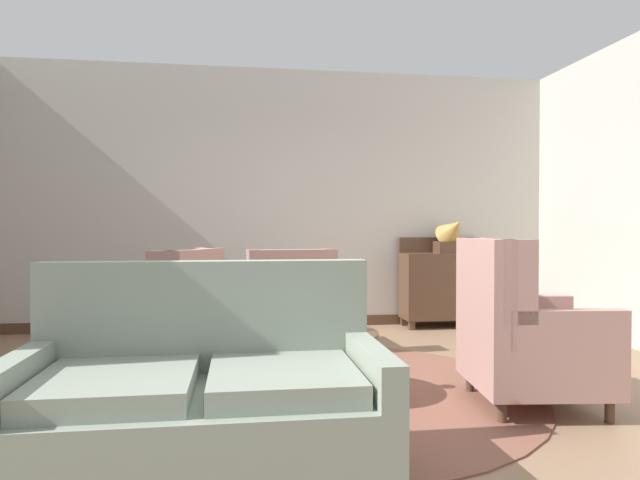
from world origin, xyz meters
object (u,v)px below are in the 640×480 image
Objects in this scene: coffee_table at (320,345)px; sideboard at (445,285)px; settee at (203,395)px; gramophone at (452,233)px; armchair_near_sideboard at (163,325)px; porcelain_vase at (323,309)px; armchair_back_corner at (522,336)px; armchair_far_left at (288,307)px.

sideboard is at bearing 53.51° from coffee_table.
settee is 3.25× the size of gramophone.
armchair_near_sideboard is at bearing 102.78° from settee.
coffee_table is 2.12× the size of porcelain_vase.
gramophone is at bearing 51.86° from coffee_table.
armchair_back_corner is at bearing -16.86° from porcelain_vase.
coffee_table is 1.41m from settee.
sideboard reaches higher than settee.
armchair_near_sideboard is at bearing 32.71° from armchair_far_left.
armchair_back_corner is 1.04× the size of sideboard.
porcelain_vase is 0.35× the size of armchair_back_corner.
gramophone is (2.65, 3.68, 0.70)m from settee.
gramophone reaches higher than porcelain_vase.
armchair_back_corner reaches higher than porcelain_vase.
gramophone is (1.91, 2.47, 0.50)m from porcelain_vase.
porcelain_vase is 0.36× the size of sideboard.
armchair_near_sideboard is 3.62m from gramophone.
coffee_table is at bearing 80.80° from armchair_near_sideboard.
gramophone is at bearing -61.55° from sideboard.
armchair_back_corner is 0.98× the size of armchair_near_sideboard.
armchair_far_left is at bearing 94.18° from porcelain_vase.
armchair_back_corner reaches higher than sideboard.
gramophone is at bearing 54.60° from settee.
armchair_far_left is (-1.35, 1.85, -0.04)m from armchair_back_corner.
armchair_far_left is 0.87× the size of armchair_near_sideboard.
gramophone reaches higher than armchair_back_corner.
armchair_near_sideboard is 1.05× the size of sideboard.
armchair_near_sideboard is (-1.15, 0.67, -0.19)m from porcelain_vase.
armchair_near_sideboard is (-0.42, 1.89, 0.01)m from settee.
sideboard is at bearing 53.87° from porcelain_vase.
coffee_table is 0.50× the size of settee.
armchair_back_corner is 2.20× the size of gramophone.
gramophone reaches higher than armchair_far_left.
settee is 4.58m from sideboard.
porcelain_vase is (0.03, 0.00, 0.25)m from coffee_table.
coffee_table is 3.18m from sideboard.
gramophone is at bearing -6.29° from armchair_back_corner.
porcelain_vase is at bearing -126.13° from sideboard.
gramophone is (0.66, 2.84, 0.65)m from armchair_back_corner.
armchair_back_corner is at bearing -101.87° from sideboard.
armchair_near_sideboard reaches higher than settee.
settee is (-0.71, -1.21, 0.05)m from coffee_table.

